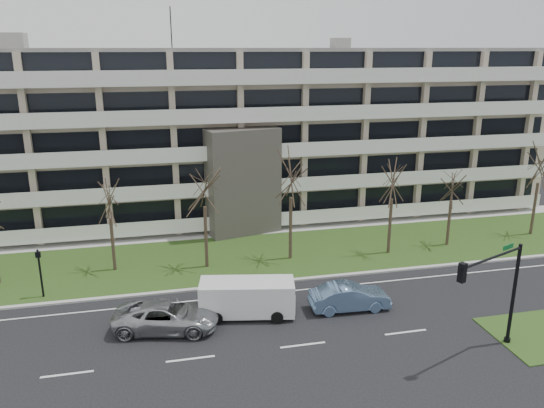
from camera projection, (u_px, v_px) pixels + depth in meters
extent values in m
plane|color=black|center=(303.00, 345.00, 28.47)|extent=(160.00, 160.00, 0.00)
cube|color=#2C4717|center=(256.00, 255.00, 40.61)|extent=(90.00, 10.00, 0.06)
cube|color=#B2B2AD|center=(270.00, 282.00, 35.93)|extent=(90.00, 0.35, 0.12)
cube|color=#B2B2AD|center=(244.00, 232.00, 45.75)|extent=(90.00, 2.00, 0.08)
cube|color=white|center=(275.00, 292.00, 34.54)|extent=(90.00, 0.12, 0.01)
cube|color=#C4AF98|center=(230.00, 133.00, 50.16)|extent=(60.00, 12.00, 15.00)
cube|color=gray|center=(228.00, 49.00, 47.98)|extent=(60.50, 12.50, 0.30)
cube|color=#4C4742|center=(243.00, 182.00, 44.48)|extent=(6.39, 3.69, 9.00)
cube|color=black|center=(244.00, 211.00, 45.00)|extent=(4.92, 1.19, 3.50)
cube|color=gray|center=(13.00, 40.00, 43.95)|extent=(2.00, 2.00, 1.20)
cylinder|color=black|center=(171.00, 28.00, 46.39)|extent=(0.10, 0.10, 3.50)
cube|color=black|center=(242.00, 206.00, 46.08)|extent=(58.00, 0.10, 1.80)
cube|color=white|center=(243.00, 225.00, 45.87)|extent=(58.00, 1.40, 0.22)
cube|color=white|center=(244.00, 220.00, 45.09)|extent=(58.00, 0.08, 1.00)
cube|color=black|center=(241.00, 172.00, 45.22)|extent=(58.00, 0.10, 1.80)
cube|color=white|center=(243.00, 191.00, 45.01)|extent=(58.00, 1.40, 0.22)
cube|color=white|center=(244.00, 186.00, 44.24)|extent=(58.00, 0.08, 1.00)
cube|color=black|center=(240.00, 137.00, 44.37)|extent=(58.00, 0.10, 1.80)
cube|color=white|center=(242.00, 157.00, 44.16)|extent=(58.00, 1.40, 0.22)
cube|color=white|center=(243.00, 151.00, 43.38)|extent=(58.00, 0.08, 1.00)
cube|color=black|center=(240.00, 101.00, 43.51)|extent=(58.00, 0.10, 1.80)
cube|color=white|center=(241.00, 120.00, 43.30)|extent=(58.00, 1.40, 0.22)
cube|color=white|center=(243.00, 114.00, 42.52)|extent=(58.00, 0.08, 1.00)
cube|color=black|center=(239.00, 63.00, 42.66)|extent=(58.00, 0.10, 1.80)
cube|color=white|center=(241.00, 83.00, 42.45)|extent=(58.00, 1.40, 0.22)
cube|color=white|center=(242.00, 76.00, 41.67)|extent=(58.00, 0.08, 1.00)
imported|color=#A1A4A8|center=(166.00, 316.00, 29.81)|extent=(6.29, 3.83, 1.63)
imported|color=#6B8DBA|center=(349.00, 297.00, 32.16)|extent=(4.95, 1.91, 1.61)
cube|color=white|center=(247.00, 297.00, 31.33)|extent=(5.85, 3.08, 1.95)
cube|color=black|center=(247.00, 288.00, 31.17)|extent=(5.41, 2.85, 0.72)
cube|color=white|center=(291.00, 299.00, 31.45)|extent=(0.73, 1.99, 1.23)
cylinder|color=black|center=(217.00, 318.00, 30.53)|extent=(0.76, 0.39, 0.72)
cylinder|color=black|center=(219.00, 302.00, 32.50)|extent=(0.76, 0.39, 0.72)
cylinder|color=black|center=(277.00, 317.00, 30.63)|extent=(0.76, 0.39, 0.72)
cylinder|color=black|center=(276.00, 301.00, 32.60)|extent=(0.76, 0.39, 0.72)
cylinder|color=black|center=(507.00, 340.00, 28.68)|extent=(0.34, 0.34, 0.28)
cylinder|color=black|center=(514.00, 295.00, 27.91)|extent=(0.19, 0.19, 5.70)
cylinder|color=black|center=(492.00, 258.00, 25.80)|extent=(4.63, 1.97, 0.13)
cube|color=black|center=(462.00, 273.00, 24.61)|extent=(0.40, 0.40, 0.95)
sphere|color=red|center=(463.00, 267.00, 24.52)|extent=(0.19, 0.19, 0.19)
sphere|color=orange|center=(462.00, 273.00, 24.61)|extent=(0.19, 0.19, 0.19)
sphere|color=green|center=(461.00, 279.00, 24.69)|extent=(0.19, 0.19, 0.19)
cube|color=#0C5926|center=(508.00, 247.00, 26.45)|extent=(0.81, 0.36, 0.24)
cylinder|color=black|center=(41.00, 274.00, 33.41)|extent=(0.13, 0.13, 3.27)
cube|color=black|center=(38.00, 255.00, 33.04)|extent=(0.32, 0.26, 0.35)
sphere|color=red|center=(38.00, 255.00, 33.04)|extent=(0.15, 0.15, 0.15)
cylinder|color=#382B21|center=(113.00, 245.00, 37.45)|extent=(0.24, 0.24, 3.92)
cylinder|color=#382B21|center=(206.00, 237.00, 37.87)|extent=(0.24, 0.24, 4.60)
cylinder|color=#382B21|center=(291.00, 229.00, 39.38)|extent=(0.24, 0.24, 4.82)
cylinder|color=#382B21|center=(390.00, 226.00, 40.54)|extent=(0.24, 0.24, 4.39)
cylinder|color=#382B21|center=(449.00, 223.00, 42.29)|extent=(0.24, 0.24, 3.68)
cylinder|color=#382B21|center=(534.00, 209.00, 44.60)|extent=(0.24, 0.24, 4.53)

